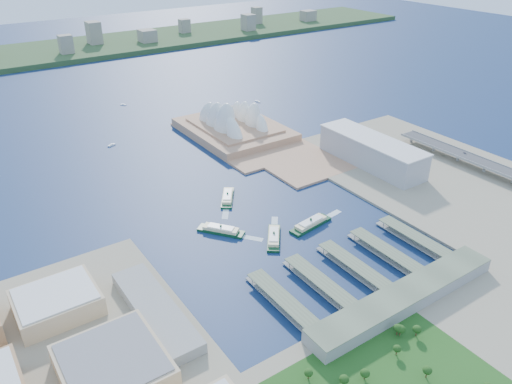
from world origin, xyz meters
TOP-DOWN VIEW (x-y plane):
  - ground at (0.00, 0.00)m, footprint 3000.00×3000.00m
  - south_land at (0.00, -210.00)m, footprint 720.00×180.00m
  - east_land at (240.00, -50.00)m, footprint 240.00×500.00m
  - peninsula at (107.50, 260.00)m, footprint 135.00×220.00m
  - far_shore at (0.00, 980.00)m, footprint 2200.00×260.00m
  - opera_house at (105.00, 280.00)m, footprint 134.00×180.00m
  - toaster_building at (195.00, 80.00)m, footprint 45.00×155.00m
  - west_buildings at (-250.00, -70.00)m, footprint 200.00×280.00m
  - ferry_wharves at (14.00, -75.00)m, footprint 184.00×90.00m
  - terminal_building at (15.00, -135.00)m, footprint 200.00×28.00m
  - park at (-60.00, -190.00)m, footprint 150.00×110.00m
  - far_skyline at (0.00, 960.00)m, footprint 1900.00×140.00m
  - ferry_a at (-54.70, 51.34)m, footprint 40.53×47.66m
  - ferry_b at (-11.44, 108.85)m, footprint 38.48×47.05m
  - ferry_c at (-16.46, 9.16)m, footprint 39.55×46.25m
  - ferry_d at (31.06, 7.30)m, footprint 54.36×21.22m
  - boat_b at (-68.64, 341.35)m, footprint 12.07×7.48m
  - boat_c at (222.77, 388.71)m, footprint 5.08×12.54m
  - boat_e at (13.66, 508.88)m, footprint 8.96×10.42m
  - car_c at (304.00, 13.64)m, footprint 1.87×4.60m

SIDE VIEW (x-z plane):
  - ground at x=0.00m, z-range 0.00..0.00m
  - boat_e at x=13.66m, z-range 0.00..2.58m
  - boat_c at x=222.77m, z-range 0.00..2.74m
  - south_land at x=0.00m, z-range 0.00..3.00m
  - east_land at x=240.00m, z-range 0.00..3.00m
  - peninsula at x=107.50m, z-range 0.00..3.00m
  - boat_b at x=-68.64m, z-range 0.00..3.08m
  - ferry_c at x=-16.46m, z-range 0.00..9.22m
  - ferry_b at x=-11.44m, z-range 0.00..9.25m
  - ferry_wharves at x=14.00m, z-range 0.00..9.30m
  - ferry_a at x=-54.70m, z-range 0.00..9.49m
  - ferry_d at x=31.06m, z-range 0.00..10.01m
  - far_shore at x=0.00m, z-range 0.00..12.00m
  - terminal_building at x=15.00m, z-range 3.00..15.00m
  - park at x=-60.00m, z-range 3.00..19.00m
  - car_c at x=304.00m, z-range 14.85..16.18m
  - west_buildings at x=-250.00m, z-range 3.00..30.00m
  - toaster_building at x=195.00m, z-range 3.00..38.00m
  - opera_house at x=105.00m, z-range 3.00..61.00m
  - far_skyline at x=0.00m, z-range 12.00..67.00m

